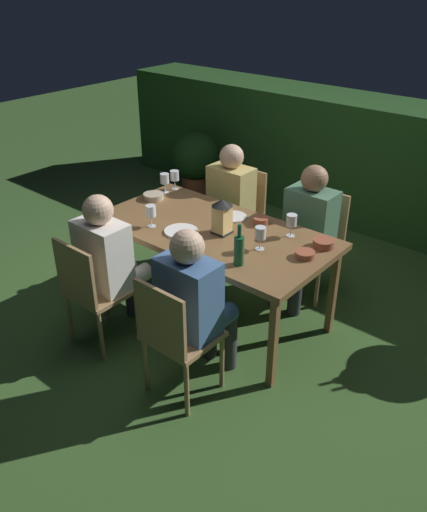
{
  "coord_description": "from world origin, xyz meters",
  "views": [
    {
      "loc": [
        2.26,
        -2.7,
        2.5
      ],
      "look_at": [
        0.0,
        0.0,
        0.53
      ],
      "focal_mm": 37.13,
      "sensor_mm": 36.0,
      "label": 1
    }
  ],
  "objects_px": {
    "chair_side_left_a": "(92,289)",
    "plate_a": "(181,231)",
    "wine_glass_d": "(260,234)",
    "potted_plant_by_hedge": "(196,160)",
    "person_in_blue": "(196,300)",
    "person_in_cream": "(111,259)",
    "lantern_centerpiece": "(222,215)",
    "wine_glass_c": "(291,221)",
    "wine_glass_b": "(151,212)",
    "plate_b": "(233,217)",
    "wine_glass_e": "(165,179)",
    "chair_side_left_b": "(175,334)",
    "chair_side_right_a": "(239,212)",
    "wine_glass_a": "(175,176)",
    "potted_plant_corner": "(227,186)",
    "bowl_salad": "(261,221)",
    "person_in_mustard": "(226,203)",
    "bowl_dip": "(324,243)",
    "dining_table": "(214,236)",
    "chair_side_right_b": "(316,238)",
    "person_in_green": "(306,229)",
    "bowl_bread": "(305,254)",
    "green_bottle_on_table": "(239,250)",
    "bowl_olives": "(153,196)"
  },
  "relations": [
    {
      "from": "wine_glass_b",
      "to": "potted_plant_corner",
      "type": "bearing_deg",
      "value": 111.73
    },
    {
      "from": "chair_side_left_a",
      "to": "plate_b",
      "type": "distance_m",
      "value": 1.21
    },
    {
      "from": "chair_side_right_b",
      "to": "plate_a",
      "type": "relative_size",
      "value": 3.5
    },
    {
      "from": "wine_glass_e",
      "to": "bowl_dip",
      "type": "height_order",
      "value": "wine_glass_e"
    },
    {
      "from": "bowl_salad",
      "to": "wine_glass_b",
      "type": "bearing_deg",
      "value": -137.48
    },
    {
      "from": "person_in_cream",
      "to": "person_in_mustard",
      "type": "relative_size",
      "value": 1.0
    },
    {
      "from": "person_in_green",
      "to": "bowl_bread",
      "type": "relative_size",
      "value": 8.54
    },
    {
      "from": "plate_b",
      "to": "wine_glass_a",
      "type": "bearing_deg",
      "value": 169.9
    },
    {
      "from": "person_in_cream",
      "to": "lantern_centerpiece",
      "type": "distance_m",
      "value": 0.86
    },
    {
      "from": "bowl_salad",
      "to": "potted_plant_corner",
      "type": "xyz_separation_m",
      "value": [
        -1.33,
        1.27,
        -0.44
      ]
    },
    {
      "from": "person_in_green",
      "to": "person_in_cream",
      "type": "relative_size",
      "value": 1.0
    },
    {
      "from": "chair_side_left_b",
      "to": "lantern_centerpiece",
      "type": "xyz_separation_m",
      "value": [
        -0.32,
        0.85,
        0.42
      ]
    },
    {
      "from": "person_in_cream",
      "to": "chair_side_left_b",
      "type": "xyz_separation_m",
      "value": [
        0.81,
        -0.2,
        -0.15
      ]
    },
    {
      "from": "plate_a",
      "to": "wine_glass_c",
      "type": "bearing_deg",
      "value": 35.47
    },
    {
      "from": "wine_glass_d",
      "to": "potted_plant_by_hedge",
      "type": "bearing_deg",
      "value": 140.84
    },
    {
      "from": "green_bottle_on_table",
      "to": "potted_plant_by_hedge",
      "type": "xyz_separation_m",
      "value": [
        -2.19,
        2.03,
        -0.41
      ]
    },
    {
      "from": "person_in_blue",
      "to": "wine_glass_e",
      "type": "height_order",
      "value": "person_in_blue"
    },
    {
      "from": "chair_side_left_b",
      "to": "green_bottle_on_table",
      "type": "relative_size",
      "value": 3.0
    },
    {
      "from": "person_in_mustard",
      "to": "plate_a",
      "type": "relative_size",
      "value": 4.63
    },
    {
      "from": "lantern_centerpiece",
      "to": "person_in_mustard",
      "type": "bearing_deg",
      "value": 126.45
    },
    {
      "from": "wine_glass_b",
      "to": "chair_side_right_a",
      "type": "bearing_deg",
      "value": 90.72
    },
    {
      "from": "bowl_olives",
      "to": "potted_plant_by_hedge",
      "type": "xyz_separation_m",
      "value": [
        -0.97,
        1.62,
        -0.32
      ]
    },
    {
      "from": "person_in_blue",
      "to": "potted_plant_by_hedge",
      "type": "xyz_separation_m",
      "value": [
        -2.13,
        2.39,
        -0.18
      ]
    },
    {
      "from": "chair_side_left_a",
      "to": "wine_glass_e",
      "type": "relative_size",
      "value": 5.15
    },
    {
      "from": "wine_glass_d",
      "to": "wine_glass_e",
      "type": "xyz_separation_m",
      "value": [
        -1.22,
        0.32,
        0.0
      ]
    },
    {
      "from": "dining_table",
      "to": "chair_side_right_a",
      "type": "relative_size",
      "value": 2.06
    },
    {
      "from": "chair_side_right_b",
      "to": "plate_b",
      "type": "relative_size",
      "value": 4.12
    },
    {
      "from": "chair_side_right_a",
      "to": "wine_glass_c",
      "type": "height_order",
      "value": "wine_glass_c"
    },
    {
      "from": "chair_side_left_a",
      "to": "green_bottle_on_table",
      "type": "distance_m",
      "value": 1.1
    },
    {
      "from": "chair_side_right_a",
      "to": "chair_side_left_a",
      "type": "bearing_deg",
      "value": -90.0
    },
    {
      "from": "person_in_blue",
      "to": "chair_side_left_b",
      "type": "bearing_deg",
      "value": -90.0
    },
    {
      "from": "chair_side_left_b",
      "to": "wine_glass_b",
      "type": "height_order",
      "value": "wine_glass_b"
    },
    {
      "from": "person_in_green",
      "to": "plate_a",
      "type": "height_order",
      "value": "person_in_green"
    },
    {
      "from": "person_in_green",
      "to": "plate_b",
      "type": "distance_m",
      "value": 0.59
    },
    {
      "from": "wine_glass_c",
      "to": "plate_a",
      "type": "distance_m",
      "value": 0.81
    },
    {
      "from": "person_in_cream",
      "to": "plate_b",
      "type": "relative_size",
      "value": 5.44
    },
    {
      "from": "plate_b",
      "to": "potted_plant_by_hedge",
      "type": "relative_size",
      "value": 0.26
    },
    {
      "from": "bowl_salad",
      "to": "wine_glass_a",
      "type": "bearing_deg",
      "value": 174.7
    },
    {
      "from": "bowl_olives",
      "to": "bowl_dip",
      "type": "height_order",
      "value": "bowl_dip"
    },
    {
      "from": "dining_table",
      "to": "chair_side_right_a",
      "type": "bearing_deg",
      "value": 115.34
    },
    {
      "from": "wine_glass_a",
      "to": "wine_glass_e",
      "type": "relative_size",
      "value": 1.0
    },
    {
      "from": "dining_table",
      "to": "person_in_blue",
      "type": "xyz_separation_m",
      "value": [
        0.4,
        -0.66,
        -0.06
      ]
    },
    {
      "from": "wine_glass_b",
      "to": "wine_glass_e",
      "type": "height_order",
      "value": "same"
    },
    {
      "from": "chair_side_left_a",
      "to": "plate_a",
      "type": "relative_size",
      "value": 3.5
    },
    {
      "from": "person_in_cream",
      "to": "potted_plant_by_hedge",
      "type": "distance_m",
      "value": 2.74
    },
    {
      "from": "wine_glass_b",
      "to": "plate_b",
      "type": "distance_m",
      "value": 0.65
    },
    {
      "from": "chair_side_left_a",
      "to": "person_in_mustard",
      "type": "height_order",
      "value": "person_in_mustard"
    },
    {
      "from": "bowl_salad",
      "to": "potted_plant_by_hedge",
      "type": "xyz_separation_m",
      "value": [
        -1.94,
        1.44,
        -0.32
      ]
    },
    {
      "from": "lantern_centerpiece",
      "to": "wine_glass_e",
      "type": "bearing_deg",
      "value": 161.56
    },
    {
      "from": "chair_side_right_a",
      "to": "lantern_centerpiece",
      "type": "height_order",
      "value": "lantern_centerpiece"
    }
  ]
}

